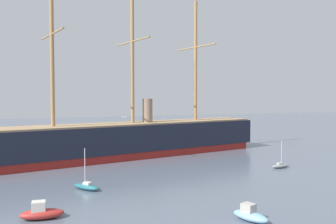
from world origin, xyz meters
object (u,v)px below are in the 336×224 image
(dinghy_distant_centre, at_px, (141,149))
(seagull_in_flight, at_px, (125,117))
(motorboat_near_centre, at_px, (250,215))
(motorboat_mid_left, at_px, (41,213))
(sailboat_alongside_stern, at_px, (280,166))
(tall_ship, at_px, (133,139))
(sailboat_alongside_bow, at_px, (86,186))

(dinghy_distant_centre, height_order, seagull_in_flight, seagull_in_flight)
(motorboat_near_centre, distance_m, seagull_in_flight, 17.40)
(motorboat_mid_left, bearing_deg, seagull_in_flight, 16.10)
(sailboat_alongside_stern, bearing_deg, seagull_in_flight, -160.67)
(motorboat_mid_left, distance_m, dinghy_distant_centre, 46.25)
(tall_ship, height_order, motorboat_near_centre, tall_ship)
(motorboat_near_centre, bearing_deg, motorboat_mid_left, 158.56)
(motorboat_mid_left, relative_size, dinghy_distant_centre, 1.95)
(dinghy_distant_centre, distance_m, seagull_in_flight, 41.23)
(tall_ship, distance_m, sailboat_alongside_stern, 29.32)
(sailboat_alongside_stern, bearing_deg, sailboat_alongside_bow, -174.47)
(tall_ship, bearing_deg, sailboat_alongside_stern, -43.52)
(motorboat_near_centre, distance_m, motorboat_mid_left, 21.09)
(sailboat_alongside_bow, height_order, seagull_in_flight, seagull_in_flight)
(motorboat_near_centre, relative_size, motorboat_mid_left, 0.98)
(motorboat_mid_left, xyz_separation_m, sailboat_alongside_stern, (39.23, 13.18, -0.24))
(motorboat_near_centre, height_order, motorboat_mid_left, motorboat_mid_left)
(sailboat_alongside_bow, xyz_separation_m, dinghy_distant_centre, (16.16, 30.79, -0.21))
(tall_ship, relative_size, motorboat_mid_left, 15.50)
(motorboat_mid_left, distance_m, sailboat_alongside_bow, 11.49)
(tall_ship, relative_size, motorboat_near_centre, 15.90)
(tall_ship, height_order, seagull_in_flight, tall_ship)
(sailboat_alongside_stern, bearing_deg, motorboat_near_centre, -133.18)
(sailboat_alongside_bow, relative_size, seagull_in_flight, 6.12)
(motorboat_near_centre, relative_size, seagull_in_flight, 4.81)
(tall_ship, relative_size, sailboat_alongside_stern, 14.49)
(motorboat_mid_left, bearing_deg, motorboat_near_centre, -21.44)
(sailboat_alongside_stern, xyz_separation_m, dinghy_distant_centre, (-17.33, 27.55, -0.14))
(motorboat_near_centre, height_order, dinghy_distant_centre, motorboat_near_centre)
(motorboat_near_centre, relative_size, dinghy_distant_centre, 1.90)
(dinghy_distant_centre, bearing_deg, motorboat_near_centre, -92.69)
(motorboat_near_centre, bearing_deg, tall_ship, 92.13)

